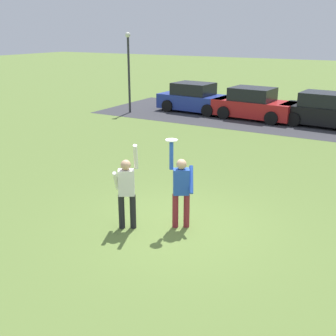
# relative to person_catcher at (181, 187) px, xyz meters

# --- Properties ---
(ground_plane) EXTENTS (120.00, 120.00, 0.00)m
(ground_plane) POSITION_rel_person_catcher_xyz_m (-0.07, 0.02, -0.98)
(ground_plane) COLOR olive
(person_catcher) EXTENTS (0.58, 0.53, 2.08)m
(person_catcher) POSITION_rel_person_catcher_xyz_m (0.00, 0.00, 0.00)
(person_catcher) COLOR maroon
(person_catcher) RESTS_ON ground_plane
(person_defender) EXTENTS (0.65, 0.62, 2.04)m
(person_defender) POSITION_rel_person_catcher_xyz_m (-1.05, -0.66, -0.00)
(person_defender) COLOR black
(person_defender) RESTS_ON ground_plane
(frisbee_disc) EXTENTS (0.27, 0.27, 0.02)m
(frisbee_disc) POSITION_rel_person_catcher_xyz_m (-0.19, -0.12, 1.11)
(frisbee_disc) COLOR white
(frisbee_disc) RESTS_ON person_catcher
(parked_car_blue) EXTENTS (4.22, 2.28, 1.59)m
(parked_car_blue) POSITION_rel_person_catcher_xyz_m (-6.10, 13.14, -0.25)
(parked_car_blue) COLOR #233893
(parked_car_blue) RESTS_ON ground_plane
(parked_car_red) EXTENTS (4.22, 2.28, 1.59)m
(parked_car_red) POSITION_rel_person_catcher_xyz_m (-2.60, 12.84, -0.25)
(parked_car_red) COLOR red
(parked_car_red) RESTS_ON ground_plane
(parked_car_black) EXTENTS (4.22, 2.28, 1.59)m
(parked_car_black) POSITION_rel_person_catcher_xyz_m (0.93, 12.85, -0.25)
(parked_car_black) COLOR black
(parked_car_black) RESTS_ON ground_plane
(parking_strip) EXTENTS (23.98, 6.40, 0.01)m
(parking_strip) POSITION_rel_person_catcher_xyz_m (1.01, 13.12, -0.98)
(parking_strip) COLOR #38383D
(parking_strip) RESTS_ON ground_plane
(lamppost_by_lot) EXTENTS (0.28, 0.28, 4.26)m
(lamppost_by_lot) POSITION_rel_person_catcher_xyz_m (-9.12, 11.12, 1.60)
(lamppost_by_lot) COLOR #2D2D33
(lamppost_by_lot) RESTS_ON ground_plane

